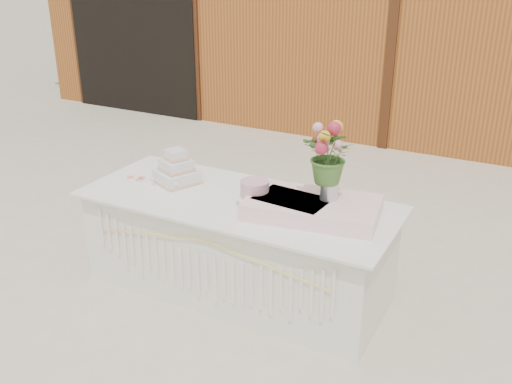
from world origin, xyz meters
TOP-DOWN VIEW (x-y plane):
  - ground at (0.00, 0.00)m, footprint 80.00×80.00m
  - barn at (-0.01, 5.99)m, footprint 12.60×4.60m
  - cake_table at (0.00, -0.00)m, footprint 2.40×1.00m
  - wedding_cake at (-0.60, 0.08)m, footprint 0.41×0.41m
  - pink_cake_stand at (0.16, -0.03)m, footprint 0.26×0.26m
  - satin_runner at (0.60, 0.02)m, footprint 0.99×0.67m
  - flower_vase at (0.69, 0.08)m, footprint 0.12×0.12m
  - bouquet at (0.69, 0.08)m, footprint 0.38×0.33m
  - loose_flowers at (-0.94, 0.11)m, footprint 0.24×0.33m

SIDE VIEW (x-z plane):
  - ground at x=0.00m, z-range 0.00..0.00m
  - cake_table at x=0.00m, z-range 0.00..0.77m
  - loose_flowers at x=-0.94m, z-range 0.77..0.79m
  - satin_runner at x=0.60m, z-range 0.77..0.89m
  - wedding_cake at x=-0.60m, z-range 0.73..1.00m
  - pink_cake_stand at x=0.16m, z-range 0.78..0.97m
  - flower_vase at x=0.69m, z-range 0.89..1.05m
  - bouquet at x=0.69m, z-range 1.05..1.46m
  - barn at x=-0.01m, z-range 0.03..3.33m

